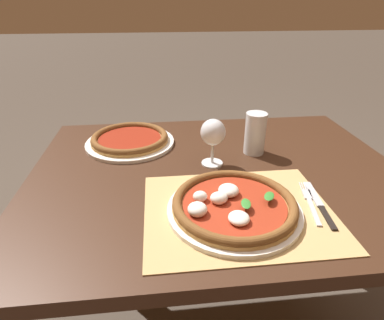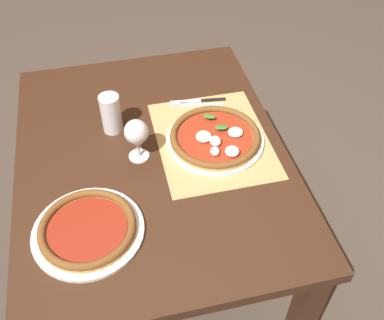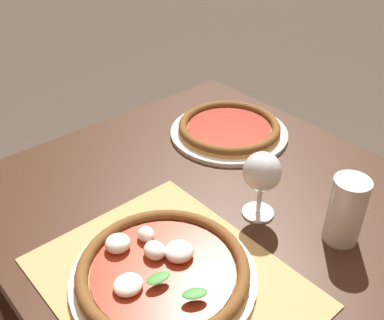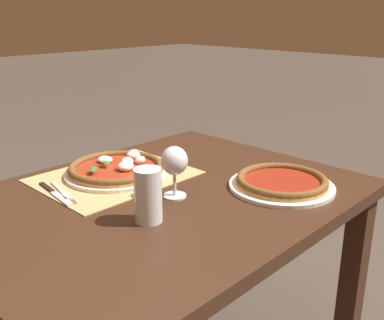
{
  "view_description": "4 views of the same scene",
  "coord_description": "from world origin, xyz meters",
  "px_view_note": "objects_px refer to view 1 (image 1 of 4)",
  "views": [
    {
      "loc": [
        -0.18,
        -0.88,
        1.24
      ],
      "look_at": [
        -0.08,
        0.02,
        0.77
      ],
      "focal_mm": 30.0,
      "sensor_mm": 36.0,
      "label": 1
    },
    {
      "loc": [
        -1.1,
        0.11,
        1.82
      ],
      "look_at": [
        -0.15,
        -0.11,
        0.83
      ],
      "focal_mm": 42.0,
      "sensor_mm": 36.0,
      "label": 2
    },
    {
      "loc": [
        0.45,
        -0.55,
        1.39
      ],
      "look_at": [
        -0.2,
        0.02,
        0.79
      ],
      "focal_mm": 42.0,
      "sensor_mm": 36.0,
      "label": 3
    },
    {
      "loc": [
        0.83,
        0.94,
        1.27
      ],
      "look_at": [
        -0.22,
        -0.08,
        0.77
      ],
      "focal_mm": 42.0,
      "sensor_mm": 36.0,
      "label": 4
    }
  ],
  "objects_px": {
    "pizza_far": "(130,140)",
    "fork": "(310,202)",
    "pizza_near": "(233,205)",
    "wine_glass": "(213,134)",
    "pint_glass": "(255,134)",
    "knife": "(319,204)"
  },
  "relations": [
    {
      "from": "pizza_far",
      "to": "knife",
      "type": "distance_m",
      "value": 0.69
    },
    {
      "from": "pizza_near",
      "to": "pizza_far",
      "type": "height_order",
      "value": "pizza_near"
    },
    {
      "from": "fork",
      "to": "knife",
      "type": "distance_m",
      "value": 0.02
    },
    {
      "from": "wine_glass",
      "to": "fork",
      "type": "relative_size",
      "value": 0.78
    },
    {
      "from": "wine_glass",
      "to": "knife",
      "type": "height_order",
      "value": "wine_glass"
    },
    {
      "from": "knife",
      "to": "pizza_far",
      "type": "bearing_deg",
      "value": 138.92
    },
    {
      "from": "pizza_near",
      "to": "pizza_far",
      "type": "relative_size",
      "value": 1.05
    },
    {
      "from": "wine_glass",
      "to": "knife",
      "type": "xyz_separation_m",
      "value": [
        0.24,
        -0.26,
        -0.1
      ]
    },
    {
      "from": "pint_glass",
      "to": "knife",
      "type": "height_order",
      "value": "pint_glass"
    },
    {
      "from": "pizza_near",
      "to": "knife",
      "type": "xyz_separation_m",
      "value": [
        0.23,
        0.01,
        -0.02
      ]
    },
    {
      "from": "pizza_far",
      "to": "pint_glass",
      "type": "bearing_deg",
      "value": -15.31
    },
    {
      "from": "pizza_far",
      "to": "pint_glass",
      "type": "relative_size",
      "value": 2.25
    },
    {
      "from": "pizza_far",
      "to": "fork",
      "type": "distance_m",
      "value": 0.67
    },
    {
      "from": "pizza_near",
      "to": "knife",
      "type": "bearing_deg",
      "value": 1.5
    },
    {
      "from": "pint_glass",
      "to": "pizza_far",
      "type": "bearing_deg",
      "value": 164.69
    },
    {
      "from": "pizza_far",
      "to": "pint_glass",
      "type": "distance_m",
      "value": 0.46
    },
    {
      "from": "pizza_far",
      "to": "fork",
      "type": "relative_size",
      "value": 1.64
    },
    {
      "from": "pint_glass",
      "to": "knife",
      "type": "distance_m",
      "value": 0.35
    },
    {
      "from": "pizza_near",
      "to": "knife",
      "type": "distance_m",
      "value": 0.23
    },
    {
      "from": "pizza_near",
      "to": "pizza_far",
      "type": "xyz_separation_m",
      "value": [
        -0.29,
        0.46,
        -0.0
      ]
    },
    {
      "from": "knife",
      "to": "wine_glass",
      "type": "bearing_deg",
      "value": 132.54
    },
    {
      "from": "pizza_near",
      "to": "wine_glass",
      "type": "xyz_separation_m",
      "value": [
        -0.01,
        0.27,
        0.08
      ]
    }
  ]
}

